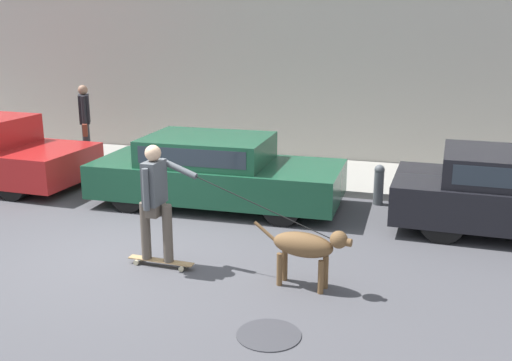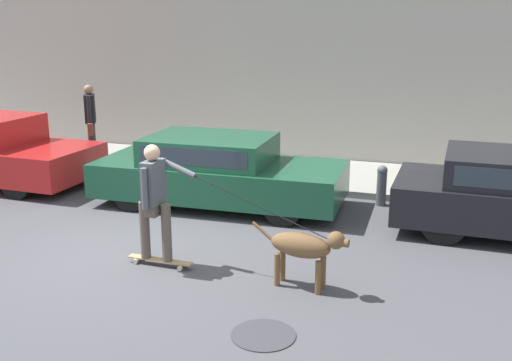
# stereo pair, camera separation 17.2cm
# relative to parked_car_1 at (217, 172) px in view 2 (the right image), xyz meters

# --- Properties ---
(ground_plane) EXTENTS (36.00, 36.00, 0.00)m
(ground_plane) POSITION_rel_parked_car_1_xyz_m (-0.29, -2.55, -0.59)
(ground_plane) COLOR #47474C
(back_wall) EXTENTS (32.00, 0.30, 5.81)m
(back_wall) POSITION_rel_parked_car_1_xyz_m (-0.29, 3.75, 2.31)
(back_wall) COLOR #ADA89E
(back_wall) RESTS_ON ground_plane
(sidewalk_curb) EXTENTS (30.00, 2.48, 0.13)m
(sidewalk_curb) POSITION_rel_parked_car_1_xyz_m (-0.29, 2.35, -0.53)
(sidewalk_curb) COLOR gray
(sidewalk_curb) RESTS_ON ground_plane
(parked_car_1) EXTENTS (4.31, 1.86, 1.21)m
(parked_car_1) POSITION_rel_parked_car_1_xyz_m (0.00, 0.00, 0.00)
(parked_car_1) COLOR black
(parked_car_1) RESTS_ON ground_plane
(dog) EXTENTS (1.24, 0.41, 0.78)m
(dog) POSITION_rel_parked_car_1_xyz_m (2.24, -2.82, -0.06)
(dog) COLOR brown
(dog) RESTS_ON ground_plane
(skateboarder) EXTENTS (2.81, 0.53, 1.62)m
(skateboarder) POSITION_rel_parked_car_1_xyz_m (0.25, -2.75, 0.34)
(skateboarder) COLOR beige
(skateboarder) RESTS_ON ground_plane
(pedestrian_with_bag) EXTENTS (0.45, 0.65, 1.66)m
(pedestrian_with_bag) POSITION_rel_parked_car_1_xyz_m (-3.70, 1.83, 0.45)
(pedestrian_with_bag) COLOR #28282D
(pedestrian_with_bag) RESTS_ON sidewalk_curb
(manhole_cover) EXTENTS (0.67, 0.67, 0.01)m
(manhole_cover) POSITION_rel_parked_car_1_xyz_m (2.13, -4.05, -0.58)
(manhole_cover) COLOR #38383D
(manhole_cover) RESTS_ON ground_plane
(fire_hydrant) EXTENTS (0.18, 0.18, 0.71)m
(fire_hydrant) POSITION_rel_parked_car_1_xyz_m (2.72, 0.86, -0.22)
(fire_hydrant) COLOR #4C5156
(fire_hydrant) RESTS_ON ground_plane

